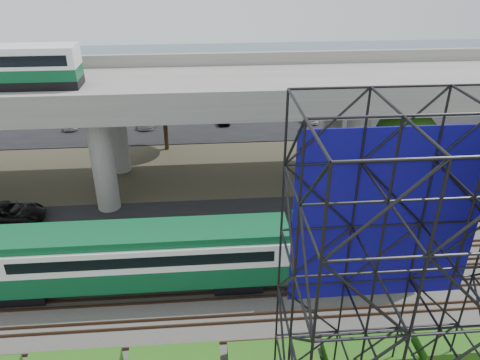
{
  "coord_description": "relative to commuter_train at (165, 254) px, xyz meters",
  "views": [
    {
      "loc": [
        -2.05,
        -20.95,
        19.9
      ],
      "look_at": [
        0.15,
        6.0,
        5.57
      ],
      "focal_mm": 35.0,
      "sensor_mm": 36.0,
      "label": 1
    }
  ],
  "objects": [
    {
      "name": "ground",
      "position": [
        4.7,
        -2.0,
        -2.88
      ],
      "size": [
        140.0,
        140.0,
        0.0
      ],
      "primitive_type": "plane",
      "color": "#474233",
      "rests_on": "ground"
    },
    {
      "name": "ballast_bed",
      "position": [
        4.7,
        0.0,
        -2.78
      ],
      "size": [
        90.0,
        12.0,
        0.2
      ],
      "primitive_type": "cube",
      "color": "slate",
      "rests_on": "ground"
    },
    {
      "name": "service_road",
      "position": [
        4.7,
        8.5,
        -2.84
      ],
      "size": [
        90.0,
        5.0,
        0.08
      ],
      "primitive_type": "cube",
      "color": "black",
      "rests_on": "ground"
    },
    {
      "name": "parking_lot",
      "position": [
        4.7,
        32.0,
        -2.84
      ],
      "size": [
        90.0,
        18.0,
        0.08
      ],
      "primitive_type": "cube",
      "color": "black",
      "rests_on": "ground"
    },
    {
      "name": "harbor_water",
      "position": [
        4.7,
        54.0,
        -2.87
      ],
      "size": [
        140.0,
        40.0,
        0.03
      ],
      "primitive_type": "cube",
      "color": "#425B6C",
      "rests_on": "ground"
    },
    {
      "name": "rail_tracks",
      "position": [
        4.7,
        -0.0,
        -2.6
      ],
      "size": [
        90.0,
        9.52,
        0.16
      ],
      "color": "#472D1E",
      "rests_on": "ballast_bed"
    },
    {
      "name": "commuter_train",
      "position": [
        0.0,
        0.0,
        0.0
      ],
      "size": [
        29.3,
        3.06,
        4.3
      ],
      "color": "black",
      "rests_on": "rail_tracks"
    },
    {
      "name": "overpass",
      "position": [
        3.42,
        14.0,
        5.33
      ],
      "size": [
        80.0,
        12.0,
        12.4
      ],
      "color": "#9E9B93",
      "rests_on": "ground"
    },
    {
      "name": "scaffold_tower",
      "position": [
        10.18,
        -9.98,
        4.59
      ],
      "size": [
        9.36,
        6.36,
        15.0
      ],
      "color": "black",
      "rests_on": "ground"
    },
    {
      "name": "hedge_strip",
      "position": [
        5.71,
        -6.3,
        -2.32
      ],
      "size": [
        34.6,
        1.8,
        1.2
      ],
      "color": "#265513",
      "rests_on": "ground"
    },
    {
      "name": "trees",
      "position": [
        0.04,
        14.17,
        2.69
      ],
      "size": [
        40.94,
        16.94,
        7.69
      ],
      "color": "#382314",
      "rests_on": "ground"
    },
    {
      "name": "suv",
      "position": [
        -12.73,
        8.88,
        -2.01
      ],
      "size": [
        5.83,
        2.95,
        1.58
      ],
      "primitive_type": "imported",
      "rotation": [
        0.0,
        0.0,
        1.51
      ],
      "color": "black",
      "rests_on": "service_road"
    },
    {
      "name": "parked_cars",
      "position": [
        5.02,
        31.54,
        -2.19
      ],
      "size": [
        37.23,
        9.61,
        1.31
      ],
      "color": "silver",
      "rests_on": "parking_lot"
    }
  ]
}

